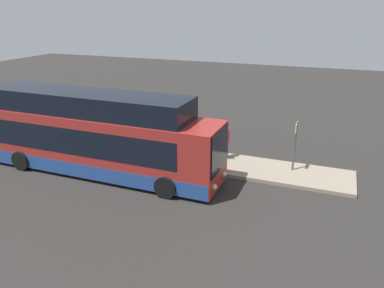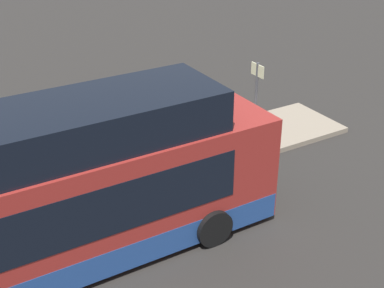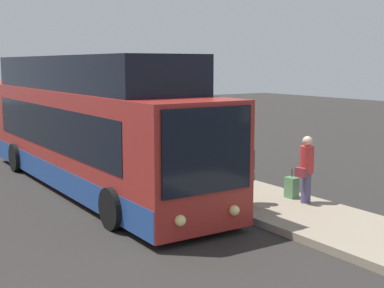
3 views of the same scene
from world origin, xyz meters
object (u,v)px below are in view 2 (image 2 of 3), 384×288
at_px(passenger_boarding, 162,146).
at_px(passenger_with_bags, 25,159).
at_px(sign_post, 256,88).
at_px(bus_lead, 19,210).
at_px(suitcase, 146,144).
at_px(passenger_waiting, 162,122).

bearing_deg(passenger_boarding, passenger_with_bags, -80.56).
height_order(passenger_with_bags, sign_post, sign_post).
bearing_deg(sign_post, passenger_boarding, -166.42).
height_order(bus_lead, passenger_with_bags, bus_lead).
relative_size(passenger_with_bags, suitcase, 2.00).
distance_m(bus_lead, passenger_boarding, 5.38).
bearing_deg(passenger_waiting, passenger_boarding, 47.44).
bearing_deg(passenger_with_bags, passenger_boarding, 108.05).
relative_size(bus_lead, passenger_boarding, 7.50).
xyz_separation_m(passenger_boarding, suitcase, (0.17, 1.43, -0.61)).
xyz_separation_m(passenger_waiting, sign_post, (3.56, -0.32, 0.58)).
distance_m(passenger_boarding, passenger_with_bags, 3.99).
distance_m(suitcase, sign_post, 4.36).
bearing_deg(suitcase, sign_post, -5.35).
bearing_deg(sign_post, bus_lead, -159.65).
distance_m(bus_lead, passenger_with_bags, 3.94).
bearing_deg(passenger_boarding, suitcase, -157.09).
height_order(bus_lead, suitcase, bus_lead).
height_order(passenger_waiting, sign_post, sign_post).
height_order(passenger_boarding, passenger_waiting, passenger_waiting).
height_order(passenger_waiting, suitcase, passenger_waiting).
xyz_separation_m(passenger_boarding, sign_post, (4.32, 1.04, 0.65)).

